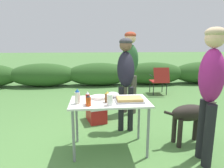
# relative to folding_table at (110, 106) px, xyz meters

# --- Properties ---
(ground_plane) EXTENTS (60.00, 60.00, 0.00)m
(ground_plane) POSITION_rel_folding_table_xyz_m (0.00, 0.00, -0.66)
(ground_plane) COLOR #4C7A3D
(shrub_hedge) EXTENTS (14.40, 0.90, 0.82)m
(shrub_hedge) POSITION_rel_folding_table_xyz_m (-0.00, 4.55, -0.25)
(shrub_hedge) COLOR #2D5623
(shrub_hedge) RESTS_ON ground
(folding_table) EXTENTS (1.10, 0.64, 0.74)m
(folding_table) POSITION_rel_folding_table_xyz_m (0.00, 0.00, 0.00)
(folding_table) COLOR silver
(folding_table) RESTS_ON ground
(food_tray) EXTENTS (0.39, 0.26, 0.06)m
(food_tray) POSITION_rel_folding_table_xyz_m (0.27, -0.06, 0.10)
(food_tray) COLOR #9E9EA3
(food_tray) RESTS_ON folding_table
(plate_stack) EXTENTS (0.23, 0.23, 0.04)m
(plate_stack) POSITION_rel_folding_table_xyz_m (-0.14, 0.13, 0.10)
(plate_stack) COLOR white
(plate_stack) RESTS_ON folding_table
(mixing_bowl) EXTENTS (0.19, 0.19, 0.08)m
(mixing_bowl) POSITION_rel_folding_table_xyz_m (0.06, 0.19, 0.11)
(mixing_bowl) COLOR silver
(mixing_bowl) RESTS_ON folding_table
(paper_cup_stack) EXTENTS (0.08, 0.08, 0.15)m
(paper_cup_stack) POSITION_rel_folding_table_xyz_m (-0.01, -0.20, 0.15)
(paper_cup_stack) COLOR white
(paper_cup_stack) RESTS_ON folding_table
(mayo_bottle) EXTENTS (0.07, 0.07, 0.20)m
(mayo_bottle) POSITION_rel_folding_table_xyz_m (-0.44, -0.09, 0.17)
(mayo_bottle) COLOR silver
(mayo_bottle) RESTS_ON folding_table
(beer_bottle) EXTENTS (0.07, 0.07, 0.15)m
(beer_bottle) POSITION_rel_folding_table_xyz_m (-0.04, -0.06, 0.15)
(beer_bottle) COLOR brown
(beer_bottle) RESTS_ON folding_table
(hot_sauce_bottle) EXTENTS (0.07, 0.07, 0.15)m
(hot_sauce_bottle) POSITION_rel_folding_table_xyz_m (-0.29, -0.20, 0.15)
(hot_sauce_bottle) COLOR #CC4214
(hot_sauce_bottle) RESTS_ON folding_table
(ketchup_bottle) EXTENTS (0.06, 0.06, 0.17)m
(ketchup_bottle) POSITION_rel_folding_table_xyz_m (-0.30, -0.12, 0.16)
(ketchup_bottle) COLOR red
(ketchup_bottle) RESTS_ON folding_table
(standing_person_in_olive_jacket) EXTENTS (0.34, 0.47, 1.62)m
(standing_person_in_olive_jacket) POSITION_rel_folding_table_xyz_m (0.35, 0.74, 0.39)
(standing_person_in_olive_jacket) COLOR black
(standing_person_in_olive_jacket) RESTS_ON ground
(standing_person_with_beanie) EXTENTS (0.43, 0.37, 1.76)m
(standing_person_with_beanie) POSITION_rel_folding_table_xyz_m (0.56, 1.54, 0.45)
(standing_person_with_beanie) COLOR #4C473D
(standing_person_with_beanie) RESTS_ON ground
(standing_person_in_navy_coat) EXTENTS (0.33, 0.42, 1.72)m
(standing_person_in_navy_coat) POSITION_rel_folding_table_xyz_m (1.20, -0.42, 0.40)
(standing_person_in_navy_coat) COLOR black
(standing_person_in_navy_coat) RESTS_ON ground
(dog) EXTENTS (0.90, 0.32, 0.69)m
(dog) POSITION_rel_folding_table_xyz_m (1.27, 0.07, -0.19)
(dog) COLOR #28231E
(dog) RESTS_ON ground
(camp_chair_green_behind_table) EXTENTS (0.49, 0.60, 0.83)m
(camp_chair_green_behind_table) POSITION_rel_folding_table_xyz_m (1.75, 3.02, -0.20)
(camp_chair_green_behind_table) COLOR maroon
(camp_chair_green_behind_table) RESTS_ON ground
(cooler_box) EXTENTS (0.43, 0.54, 0.34)m
(cooler_box) POSITION_rel_folding_table_xyz_m (-0.18, 1.11, -0.49)
(cooler_box) COLOR #B21E1E
(cooler_box) RESTS_ON ground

